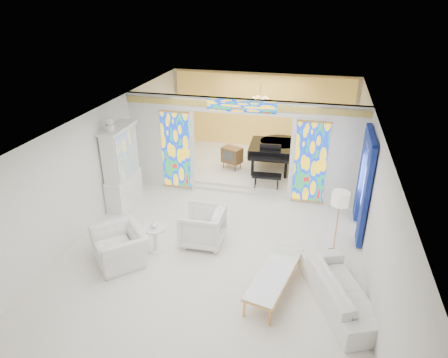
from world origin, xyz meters
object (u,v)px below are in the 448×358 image
(china_cabinet, at_px, (122,167))
(grand_piano, at_px, (276,148))
(armchair_right, at_px, (202,226))
(coffee_table, at_px, (275,274))
(tv_console, at_px, (232,155))
(armchair_left, at_px, (120,246))
(sofa, at_px, (343,290))

(china_cabinet, bearing_deg, grand_piano, 38.98)
(china_cabinet, bearing_deg, armchair_right, -26.71)
(coffee_table, bearing_deg, tv_console, 111.38)
(armchair_right, relative_size, tv_console, 1.35)
(grand_piano, distance_m, tv_console, 1.50)
(coffee_table, bearing_deg, armchair_left, 177.44)
(armchair_left, relative_size, tv_console, 1.61)
(grand_piano, relative_size, tv_console, 3.63)
(armchair_right, xyz_separation_m, sofa, (3.34, -1.43, -0.12))
(china_cabinet, distance_m, armchair_right, 3.24)
(china_cabinet, height_order, armchair_left, china_cabinet)
(china_cabinet, distance_m, sofa, 6.84)
(coffee_table, distance_m, tv_console, 6.04)
(china_cabinet, height_order, armchair_right, china_cabinet)
(armchair_right, xyz_separation_m, coffee_table, (1.97, -1.34, -0.04))
(armchair_left, bearing_deg, china_cabinet, 160.31)
(coffee_table, distance_m, grand_piano, 6.08)
(china_cabinet, xyz_separation_m, armchair_right, (2.83, -1.42, -0.70))
(tv_console, bearing_deg, china_cabinet, -109.42)
(sofa, distance_m, grand_piano, 6.49)
(sofa, relative_size, grand_piano, 0.85)
(armchair_left, relative_size, grand_piano, 0.44)
(coffee_table, xyz_separation_m, tv_console, (-2.20, 5.62, 0.24))
(armchair_right, distance_m, tv_console, 4.30)
(coffee_table, bearing_deg, grand_piano, 97.33)
(china_cabinet, bearing_deg, armchair_left, -65.49)
(china_cabinet, distance_m, coffee_table, 5.58)
(grand_piano, height_order, tv_console, grand_piano)
(armchair_right, bearing_deg, armchair_left, -55.81)
(armchair_right, height_order, grand_piano, grand_piano)
(armchair_right, xyz_separation_m, grand_piano, (1.20, 4.68, 0.45))
(coffee_table, bearing_deg, china_cabinet, 150.11)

